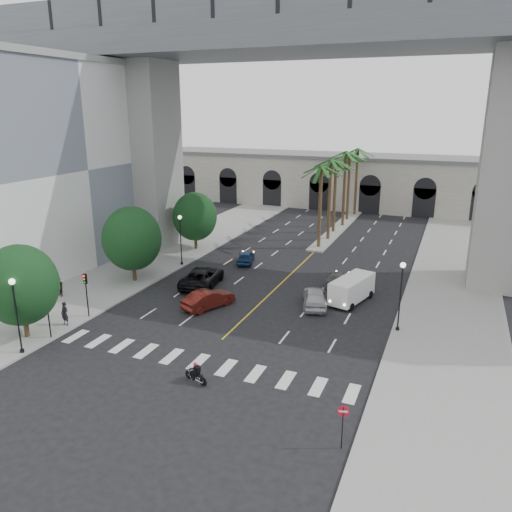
{
  "coord_description": "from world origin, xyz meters",
  "views": [
    {
      "loc": [
        14.36,
        -26.97,
        15.83
      ],
      "look_at": [
        1.0,
        6.0,
        5.21
      ],
      "focal_mm": 35.0,
      "sensor_mm": 36.0,
      "label": 1
    }
  ],
  "objects": [
    {
      "name": "car_d",
      "position": [
        5.07,
        16.17,
        0.66
      ],
      "size": [
        2.02,
        4.62,
        1.32
      ],
      "primitive_type": "imported",
      "rotation": [
        0.0,
        0.0,
        3.18
      ],
      "color": "#5B5A5F",
      "rests_on": "ground"
    },
    {
      "name": "pedestrian_a",
      "position": [
        -11.84,
        -0.42,
        1.05
      ],
      "size": [
        0.69,
        0.49,
        1.8
      ],
      "primitive_type": "imported",
      "rotation": [
        0.0,
        0.0,
        -0.09
      ],
      "color": "black",
      "rests_on": "sidewalk_left"
    },
    {
      "name": "lamp_post_left_far",
      "position": [
        -11.4,
        16.0,
        3.22
      ],
      "size": [
        0.4,
        0.4,
        5.35
      ],
      "color": "black",
      "rests_on": "ground"
    },
    {
      "name": "building_left",
      "position": [
        -27.0,
        12.0,
        10.31
      ],
      "size": [
        16.5,
        32.5,
        20.6
      ],
      "color": "silver",
      "rests_on": "ground"
    },
    {
      "name": "traffic_signal_near",
      "position": [
        -11.3,
        -2.5,
        2.51
      ],
      "size": [
        0.25,
        0.18,
        3.65
      ],
      "color": "black",
      "rests_on": "ground"
    },
    {
      "name": "street_tree_far",
      "position": [
        -13.0,
        22.0,
        3.9
      ],
      "size": [
        5.04,
        5.04,
        6.68
      ],
      "color": "#382616",
      "rests_on": "ground"
    },
    {
      "name": "street_tree_near",
      "position": [
        -13.0,
        -3.0,
        4.02
      ],
      "size": [
        5.2,
        5.2,
        6.89
      ],
      "color": "#382616",
      "rests_on": "ground"
    },
    {
      "name": "sidewalk_left",
      "position": [
        -15.0,
        15.0,
        0.07
      ],
      "size": [
        8.0,
        100.0,
        0.15
      ],
      "primitive_type": "cube",
      "color": "gray",
      "rests_on": "ground"
    },
    {
      "name": "median",
      "position": [
        0.0,
        38.0,
        0.1
      ],
      "size": [
        2.0,
        24.0,
        0.2
      ],
      "primitive_type": "cube",
      "color": "gray",
      "rests_on": "ground"
    },
    {
      "name": "palm_a",
      "position": [
        0.0,
        28.0,
        9.1
      ],
      "size": [
        3.2,
        3.2,
        10.3
      ],
      "color": "#47331E",
      "rests_on": "ground"
    },
    {
      "name": "street_tree_mid",
      "position": [
        -13.0,
        10.0,
        4.21
      ],
      "size": [
        5.44,
        5.44,
        7.21
      ],
      "color": "#382616",
      "rests_on": "ground"
    },
    {
      "name": "traffic_signal_far",
      "position": [
        -11.3,
        1.5,
        2.51
      ],
      "size": [
        0.25,
        0.18,
        3.65
      ],
      "color": "black",
      "rests_on": "ground"
    },
    {
      "name": "cargo_van",
      "position": [
        7.03,
        12.58,
        1.2
      ],
      "size": [
        3.14,
        5.38,
        2.16
      ],
      "rotation": [
        0.0,
        0.0,
        -0.27
      ],
      "color": "white",
      "rests_on": "ground"
    },
    {
      "name": "car_b",
      "position": [
        -3.59,
        6.9,
        0.76
      ],
      "size": [
        3.35,
        4.87,
        1.52
      ],
      "primitive_type": "imported",
      "rotation": [
        0.0,
        0.0,
        2.72
      ],
      "color": "#501510",
      "rests_on": "ground"
    },
    {
      "name": "pier_building",
      "position": [
        0.0,
        55.0,
        4.27
      ],
      "size": [
        71.0,
        10.5,
        8.5
      ],
      "color": "beige",
      "rests_on": "ground"
    },
    {
      "name": "do_not_enter_sign",
      "position": [
        10.5,
        -6.45,
        1.7
      ],
      "size": [
        0.56,
        0.18,
        2.34
      ],
      "rotation": [
        0.0,
        0.0,
        0.26
      ],
      "color": "black",
      "rests_on": "ground"
    },
    {
      "name": "car_a",
      "position": [
        4.42,
        10.52,
        0.81
      ],
      "size": [
        3.23,
        5.11,
        1.62
      ],
      "primitive_type": "imported",
      "rotation": [
        0.0,
        0.0,
        3.44
      ],
      "color": "#ADADB2",
      "rests_on": "ground"
    },
    {
      "name": "car_e",
      "position": [
        -5.58,
        19.33,
        0.66
      ],
      "size": [
        2.55,
        4.16,
        1.32
      ],
      "primitive_type": "imported",
      "rotation": [
        0.0,
        0.0,
        3.41
      ],
      "color": "navy",
      "rests_on": "ground"
    },
    {
      "name": "lamp_post_left_near",
      "position": [
        -11.4,
        -5.0,
        3.22
      ],
      "size": [
        0.4,
        0.4,
        5.35
      ],
      "color": "black",
      "rests_on": "ground"
    },
    {
      "name": "motorcycle_rider",
      "position": [
        1.11,
        -3.76,
        0.59
      ],
      "size": [
        1.74,
        0.72,
        1.3
      ],
      "rotation": [
        0.0,
        0.0,
        -0.33
      ],
      "color": "black",
      "rests_on": "ground"
    },
    {
      "name": "palm_b",
      "position": [
        0.1,
        32.0,
        9.37
      ],
      "size": [
        3.2,
        3.2,
        10.6
      ],
      "color": "#47331E",
      "rests_on": "ground"
    },
    {
      "name": "palm_c",
      "position": [
        -0.2,
        36.0,
        8.91
      ],
      "size": [
        3.2,
        3.2,
        10.1
      ],
      "color": "#47331E",
      "rests_on": "ground"
    },
    {
      "name": "sidewalk_right",
      "position": [
        15.0,
        15.0,
        0.07
      ],
      "size": [
        8.0,
        100.0,
        0.15
      ],
      "primitive_type": "cube",
      "color": "gray",
      "rests_on": "ground"
    },
    {
      "name": "bridge",
      "position": [
        3.42,
        22.0,
        18.51
      ],
      "size": [
        75.0,
        13.0,
        26.0
      ],
      "color": "gray",
      "rests_on": "ground"
    },
    {
      "name": "lamp_post_right",
      "position": [
        11.4,
        8.0,
        3.22
      ],
      "size": [
        0.4,
        0.4,
        5.35
      ],
      "color": "black",
      "rests_on": "ground"
    },
    {
      "name": "palm_f",
      "position": [
        0.2,
        48.0,
        9.46
      ],
      "size": [
        3.2,
        3.2,
        10.7
      ],
      "color": "#47331E",
      "rests_on": "ground"
    },
    {
      "name": "ground",
      "position": [
        0.0,
        0.0,
        0.0
      ],
      "size": [
        140.0,
        140.0,
        0.0
      ],
      "primitive_type": "plane",
      "color": "black",
      "rests_on": "ground"
    },
    {
      "name": "pedestrian_b",
      "position": [
        -16.54,
        4.06,
        1.0
      ],
      "size": [
        1.01,
        0.91,
        1.7
      ],
      "primitive_type": "imported",
      "rotation": [
        0.0,
        0.0,
        -0.39
      ],
      "color": "black",
      "rests_on": "sidewalk_left"
    },
    {
      "name": "palm_d",
      "position": [
        0.15,
        40.0,
        9.65
      ],
      "size": [
        3.2,
        3.2,
        10.9
      ],
      "color": "#47331E",
      "rests_on": "ground"
    },
    {
      "name": "car_c",
      "position": [
        -6.56,
        11.44,
        0.86
      ],
      "size": [
        3.79,
        6.55,
        1.71
      ],
      "primitive_type": "imported",
      "rotation": [
        0.0,
        0.0,
        3.3
      ],
      "color": "black",
      "rests_on": "ground"
    },
    {
      "name": "palm_e",
      "position": [
        -0.1,
        44.0,
        9.19
      ],
      "size": [
        3.2,
        3.2,
        10.4
      ],
      "color": "#47331E",
      "rests_on": "ground"
    }
  ]
}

